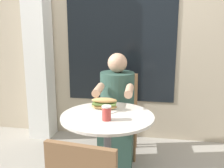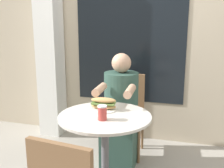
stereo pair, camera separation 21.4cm
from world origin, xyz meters
name	(u,v)px [view 1 (the left image)]	position (x,y,z in m)	size (l,w,h in m)	color
storefront_wall	(128,24)	(0.00, 1.30, 1.40)	(8.00, 0.09, 2.80)	#B7A88E
lattice_pillar	(38,42)	(-1.06, 1.11, 1.20)	(0.27, 0.27, 2.40)	silver
cafe_table	(108,139)	(0.00, 0.00, 0.53)	(0.71, 0.71, 0.72)	beige
diner_chair	(121,106)	(-0.02, 0.88, 0.52)	(0.40, 0.40, 0.87)	brown
seated_diner	(117,119)	(-0.01, 0.54, 0.49)	(0.35, 0.60, 1.14)	#2D4C42
sandwich_on_plate	(104,105)	(-0.05, 0.12, 0.77)	(0.22, 0.22, 0.10)	white
drink_cup	(106,113)	(0.01, -0.10, 0.78)	(0.07, 0.07, 0.11)	#B73D38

